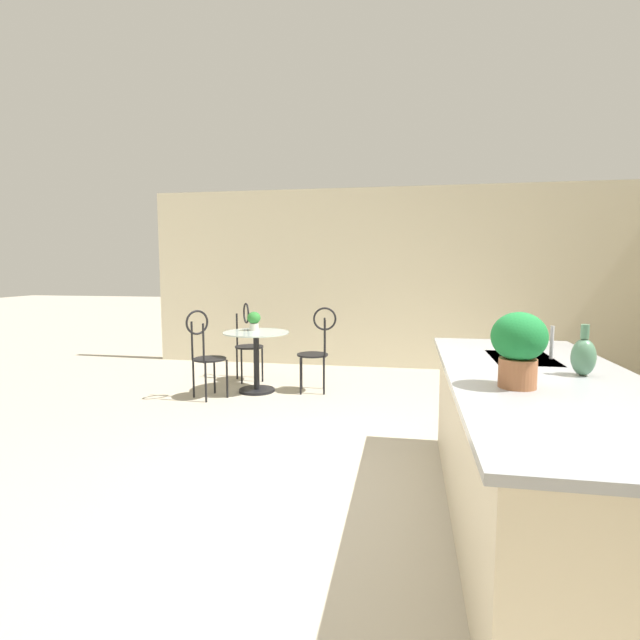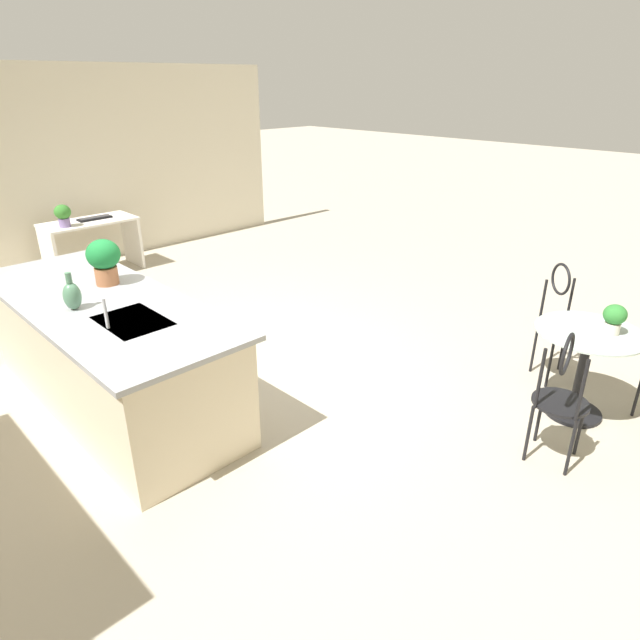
# 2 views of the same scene
# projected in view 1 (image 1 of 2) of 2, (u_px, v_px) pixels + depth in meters

# --- Properties ---
(ground_plane) EXTENTS (40.00, 40.00, 0.00)m
(ground_plane) POSITION_uv_depth(u_px,v_px,m) (390.00, 496.00, 3.25)
(ground_plane) COLOR #B2A893
(wall_left_window) EXTENTS (0.12, 7.80, 2.70)m
(wall_left_window) POSITION_uv_depth(u_px,v_px,m) (402.00, 279.00, 7.27)
(wall_left_window) COLOR beige
(wall_left_window) RESTS_ON ground
(kitchen_island) EXTENTS (2.80, 1.06, 0.92)m
(kitchen_island) POSITION_uv_depth(u_px,v_px,m) (541.00, 455.00, 2.75)
(kitchen_island) COLOR beige
(kitchen_island) RESTS_ON ground
(bistro_table) EXTENTS (0.80, 0.80, 0.74)m
(bistro_table) POSITION_uv_depth(u_px,v_px,m) (256.00, 356.00, 5.92)
(bistro_table) COLOR black
(bistro_table) RESTS_ON ground
(chair_near_window) EXTENTS (0.44, 0.51, 1.04)m
(chair_near_window) POSITION_uv_depth(u_px,v_px,m) (317.00, 346.00, 5.91)
(chair_near_window) COLOR black
(chair_near_window) RESTS_ON ground
(chair_by_island) EXTENTS (0.52, 0.52, 1.04)m
(chair_by_island) POSITION_uv_depth(u_px,v_px,m) (248.00, 338.00, 6.54)
(chair_by_island) COLOR black
(chair_by_island) RESTS_ON ground
(chair_toward_desk) EXTENTS (0.53, 0.53, 1.04)m
(chair_toward_desk) POSITION_uv_depth(u_px,v_px,m) (205.00, 350.00, 5.59)
(chair_toward_desk) COLOR black
(chair_toward_desk) RESTS_ON ground
(sink_faucet) EXTENTS (0.02, 0.02, 0.22)m
(sink_faucet) POSITION_uv_depth(u_px,v_px,m) (552.00, 342.00, 3.20)
(sink_faucet) COLOR #B2B5BA
(sink_faucet) RESTS_ON kitchen_island
(potted_plant_on_table) EXTENTS (0.17, 0.17, 0.23)m
(potted_plant_on_table) POSITION_uv_depth(u_px,v_px,m) (254.00, 320.00, 6.01)
(potted_plant_on_table) COLOR beige
(potted_plant_on_table) RESTS_ON bistro_table
(potted_plant_counter_near) EXTENTS (0.27, 0.27, 0.38)m
(potted_plant_counter_near) POSITION_uv_depth(u_px,v_px,m) (519.00, 345.00, 2.42)
(potted_plant_counter_near) COLOR #9E603D
(potted_plant_counter_near) RESTS_ON kitchen_island
(vase_on_counter) EXTENTS (0.13, 0.13, 0.29)m
(vase_on_counter) POSITION_uv_depth(u_px,v_px,m) (583.00, 356.00, 2.70)
(vase_on_counter) COLOR #4C7A5B
(vase_on_counter) RESTS_ON kitchen_island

